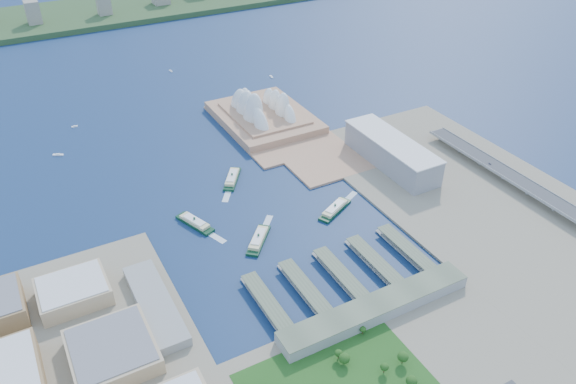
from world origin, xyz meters
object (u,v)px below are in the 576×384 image
car_c (490,164)px  ferry_d (335,208)px  toaster_building (391,152)px  ferry_b (232,177)px  ferry_a (195,221)px  opera_house (264,103)px  ferry_c (258,238)px

car_c → ferry_d: bearing=173.7°
ferry_d → car_c: (223.49, -24.76, 10.28)m
toaster_building → ferry_d: toaster_building is taller
toaster_building → ferry_b: toaster_building is taller
car_c → ferry_a: bearing=168.2°
opera_house → ferry_c: bearing=-117.8°
toaster_building → ferry_a: 279.64m
toaster_building → ferry_d: size_ratio=2.84×
ferry_d → car_c: bearing=-123.3°
ferry_b → car_c: bearing=8.6°
toaster_building → ferry_c: toaster_building is taller
ferry_d → opera_house: bearing=-34.2°
ferry_c → car_c: size_ratio=13.48×
opera_house → ferry_c: 297.81m
ferry_c → ferry_d: bearing=-133.7°
ferry_d → car_c: car_c is taller
opera_house → car_c: opera_house is taller
ferry_c → ferry_d: size_ratio=1.00×
toaster_building → car_c: toaster_building is taller
ferry_d → car_c: size_ratio=13.50×
toaster_building → ferry_b: size_ratio=2.85×
car_c → ferry_b: bearing=154.2°
ferry_a → ferry_c: bearing=-71.5°
opera_house → ferry_d: 257.51m
ferry_a → ferry_d: size_ratio=0.98×
ferry_a → ferry_b: (76.83, 67.49, 0.07)m
toaster_building → ferry_c: (-228.10, -62.49, -15.35)m
ferry_b → car_c: size_ratio=13.47×
opera_house → car_c: bearing=-55.6°
toaster_building → ferry_c: size_ratio=2.84×
toaster_building → car_c: (101.00, -78.80, -5.06)m
ferry_d → car_c: 225.09m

